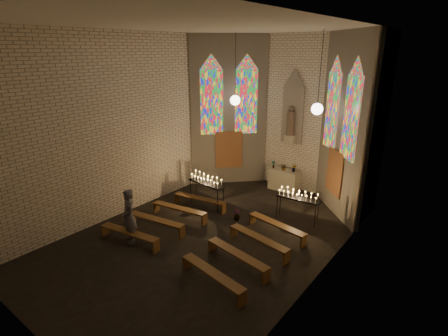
{
  "coord_description": "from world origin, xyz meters",
  "views": [
    {
      "loc": [
        7.15,
        -8.38,
        6.35
      ],
      "look_at": [
        -0.19,
        1.1,
        2.24
      ],
      "focal_mm": 28.0,
      "sensor_mm": 36.0,
      "label": 1
    }
  ],
  "objects_px": {
    "altar": "(284,180)",
    "visitor": "(129,216)",
    "votive_stand_left": "(206,181)",
    "aisle_flower_pot": "(237,215)",
    "votive_stand_right": "(298,196)"
  },
  "relations": [
    {
      "from": "altar",
      "to": "visitor",
      "type": "distance_m",
      "value": 7.65
    },
    {
      "from": "votive_stand_left",
      "to": "visitor",
      "type": "relative_size",
      "value": 0.93
    },
    {
      "from": "altar",
      "to": "visitor",
      "type": "height_order",
      "value": "visitor"
    },
    {
      "from": "aisle_flower_pot",
      "to": "visitor",
      "type": "xyz_separation_m",
      "value": [
        -1.95,
        -3.55,
        0.75
      ]
    },
    {
      "from": "altar",
      "to": "visitor",
      "type": "relative_size",
      "value": 0.73
    },
    {
      "from": "votive_stand_right",
      "to": "aisle_flower_pot",
      "type": "bearing_deg",
      "value": -148.74
    },
    {
      "from": "votive_stand_left",
      "to": "votive_stand_right",
      "type": "xyz_separation_m",
      "value": [
        3.66,
        1.07,
        -0.08
      ]
    },
    {
      "from": "altar",
      "to": "votive_stand_right",
      "type": "height_order",
      "value": "votive_stand_right"
    },
    {
      "from": "aisle_flower_pot",
      "to": "votive_stand_right",
      "type": "bearing_deg",
      "value": 35.95
    },
    {
      "from": "altar",
      "to": "votive_stand_left",
      "type": "bearing_deg",
      "value": -116.02
    },
    {
      "from": "altar",
      "to": "visitor",
      "type": "xyz_separation_m",
      "value": [
        -1.9,
        -7.4,
        0.47
      ]
    },
    {
      "from": "aisle_flower_pot",
      "to": "altar",
      "type": "bearing_deg",
      "value": 90.7
    },
    {
      "from": "aisle_flower_pot",
      "to": "visitor",
      "type": "relative_size",
      "value": 0.23
    },
    {
      "from": "votive_stand_left",
      "to": "visitor",
      "type": "bearing_deg",
      "value": -86.63
    },
    {
      "from": "aisle_flower_pot",
      "to": "votive_stand_left",
      "type": "bearing_deg",
      "value": 170.82
    }
  ]
}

